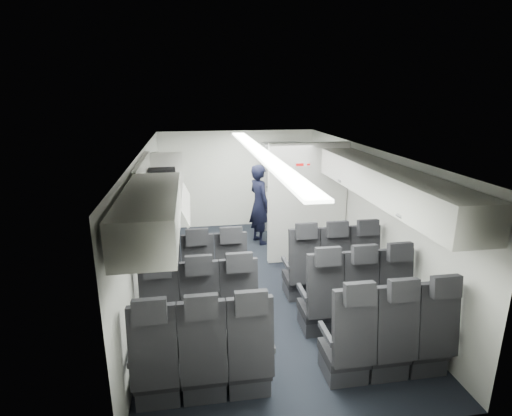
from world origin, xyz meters
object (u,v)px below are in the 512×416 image
object	(u,v)px
seat_row_front	(266,275)
galley_unit	(281,186)
boarding_door	(158,205)
carry_on_bag	(162,176)
seat_row_mid	(280,307)
seat_row_rear	(299,352)
flight_attendant	(259,204)

from	to	relation	value
seat_row_front	galley_unit	bearing A→B (deg)	73.72
boarding_door	carry_on_bag	xyz separation A→B (m)	(0.21, -1.48, 0.83)
boarding_door	seat_row_mid	bearing A→B (deg)	-61.23
seat_row_front	seat_row_mid	distance (m)	0.90
seat_row_front	seat_row_rear	xyz separation A→B (m)	(0.00, -1.80, 0.00)
seat_row_rear	flight_attendant	bearing A→B (deg)	85.86
galley_unit	carry_on_bag	world-z (taller)	same
boarding_door	carry_on_bag	world-z (taller)	carry_on_bag
boarding_door	flight_attendant	world-z (taller)	boarding_door
seat_row_rear	galley_unit	bearing A→B (deg)	79.35
seat_row_rear	carry_on_bag	bearing A→B (deg)	120.68
seat_row_mid	seat_row_front	bearing A→B (deg)	90.00
seat_row_front	carry_on_bag	distance (m)	2.08
seat_row_rear	carry_on_bag	size ratio (longest dim) A/B	8.80
flight_attendant	carry_on_bag	bearing A→B (deg)	116.03
seat_row_front	boarding_door	world-z (taller)	boarding_door
galley_unit	carry_on_bag	size ratio (longest dim) A/B	5.02
seat_row_mid	seat_row_rear	world-z (taller)	same
seat_row_mid	galley_unit	distance (m)	4.30
seat_row_mid	galley_unit	xyz separation A→B (m)	(0.95, 4.15, 0.55)
boarding_door	flight_attendant	distance (m)	1.97
seat_row_mid	flight_attendant	distance (m)	3.30
boarding_door	seat_row_front	bearing A→B (deg)	-51.84
seat_row_mid	seat_row_rear	xyz separation A→B (m)	(0.00, -0.90, 0.00)
flight_attendant	carry_on_bag	size ratio (longest dim) A/B	4.25
seat_row_mid	galley_unit	world-z (taller)	galley_unit
seat_row_mid	boarding_door	world-z (taller)	boarding_door
flight_attendant	boarding_door	bearing A→B (deg)	78.65
seat_row_front	seat_row_rear	distance (m)	1.80
boarding_door	seat_row_rear	bearing A→B (deg)	-67.13
boarding_door	flight_attendant	size ratio (longest dim) A/B	1.16
seat_row_front	seat_row_mid	bearing A→B (deg)	-90.00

